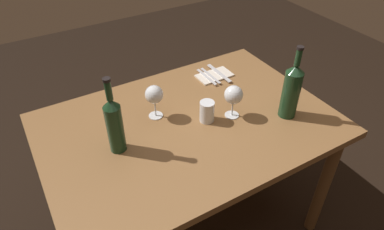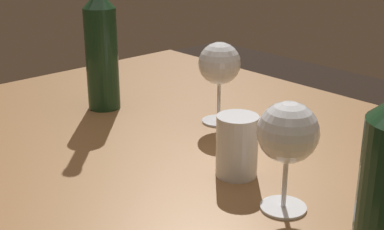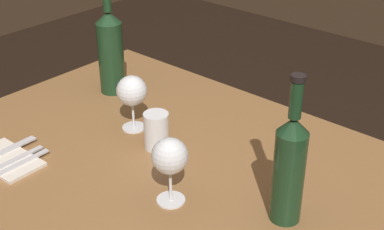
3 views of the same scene
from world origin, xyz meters
name	(u,v)px [view 3 (image 3 of 3)]	position (x,y,z in m)	size (l,w,h in m)	color
dining_table	(173,191)	(0.00, 0.00, 0.65)	(1.30, 0.90, 0.74)	olive
wine_glass_left	(132,92)	(0.20, -0.06, 0.85)	(0.08, 0.08, 0.16)	white
wine_glass_right	(170,158)	(-0.11, 0.12, 0.86)	(0.08, 0.08, 0.16)	white
wine_bottle	(290,166)	(-0.33, 0.00, 0.87)	(0.07, 0.07, 0.34)	#19381E
wine_bottle_second	(111,51)	(0.42, -0.18, 0.88)	(0.08, 0.08, 0.35)	#19381E
water_tumbler	(156,132)	(0.08, -0.03, 0.78)	(0.07, 0.07, 0.10)	white
folded_napkin	(7,160)	(0.32, 0.27, 0.74)	(0.19, 0.11, 0.01)	silver
fork_inner	(12,161)	(0.30, 0.27, 0.75)	(0.02, 0.18, 0.00)	silver
fork_outer	(18,165)	(0.27, 0.27, 0.75)	(0.02, 0.18, 0.00)	silver
table_knife	(0,153)	(0.35, 0.27, 0.75)	(0.02, 0.21, 0.00)	silver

